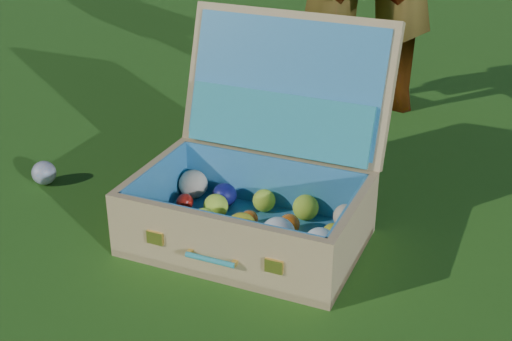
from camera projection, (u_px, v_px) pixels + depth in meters
The scene contains 3 objects.
ground at pixel (207, 212), 1.83m from camera, with size 60.00×60.00×0.00m, color #215114.
stray_ball at pixel (44, 173), 1.97m from camera, with size 0.07×0.07×0.07m, color teal.
suitcase at pixel (261, 177), 1.71m from camera, with size 0.58×0.55×0.49m.
Camera 1 is at (0.60, -1.49, 0.90)m, focal length 50.00 mm.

